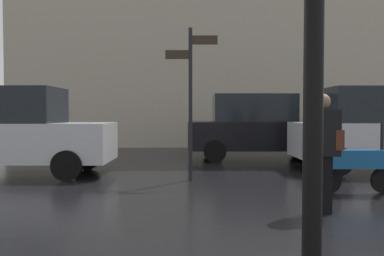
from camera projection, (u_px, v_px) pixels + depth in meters
pedestrian_with_bag at (323, 146)px, 5.91m from camera, size 0.52×0.24×1.69m
parked_scooter at (354, 162)px, 7.36m from camera, size 1.45×0.32×1.23m
parked_car_left at (258, 127)px, 12.76m from camera, size 4.36×2.07×1.96m
parked_car_right at (380, 129)px, 10.26m from camera, size 4.30×1.94×2.03m
parked_car_distant at (13, 131)px, 9.54m from camera, size 4.31×1.87×1.99m
street_signpost at (191, 89)px, 8.71m from camera, size 1.08×0.08×3.17m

